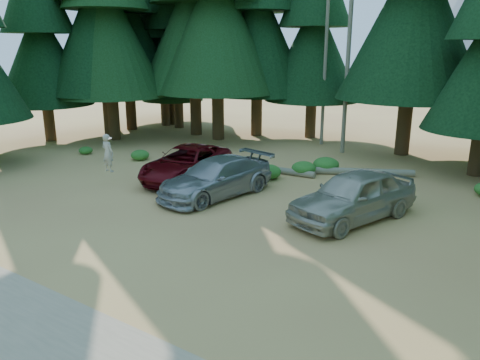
# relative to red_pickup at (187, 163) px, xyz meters

# --- Properties ---
(ground) EXTENTS (160.00, 160.00, 0.00)m
(ground) POSITION_rel_red_pickup_xyz_m (3.09, -5.14, -0.76)
(ground) COLOR tan
(ground) RESTS_ON ground
(forest_belt_north) EXTENTS (36.00, 7.00, 22.00)m
(forest_belt_north) POSITION_rel_red_pickup_xyz_m (3.09, 9.86, -0.76)
(forest_belt_north) COLOR black
(forest_belt_north) RESTS_ON ground
(forest_belt_west) EXTENTS (6.00, 22.00, 22.00)m
(forest_belt_west) POSITION_rel_red_pickup_xyz_m (-12.41, -1.14, -0.76)
(forest_belt_west) COLOR black
(forest_belt_west) RESTS_ON ground
(snag_front) EXTENTS (0.24, 0.24, 12.00)m
(snag_front) POSITION_rel_red_pickup_xyz_m (3.89, 9.36, 5.24)
(snag_front) COLOR slate
(snag_front) RESTS_ON ground
(snag_back) EXTENTS (0.20, 0.20, 10.00)m
(snag_back) POSITION_rel_red_pickup_xyz_m (1.89, 10.86, 4.24)
(snag_back) COLOR slate
(snag_back) RESTS_ON ground
(red_pickup) EXTENTS (3.54, 5.88, 1.53)m
(red_pickup) POSITION_rel_red_pickup_xyz_m (0.00, 0.00, 0.00)
(red_pickup) COLOR #5C070E
(red_pickup) RESTS_ON ground
(silver_minivan_center) EXTENTS (3.11, 5.64, 1.55)m
(silver_minivan_center) POSITION_rel_red_pickup_xyz_m (2.62, -1.26, 0.01)
(silver_minivan_center) COLOR #A2A5AA
(silver_minivan_center) RESTS_ON ground
(silver_minivan_right) EXTENTS (3.71, 5.60, 1.77)m
(silver_minivan_right) POSITION_rel_red_pickup_xyz_m (8.32, -0.76, 0.12)
(silver_minivan_right) COLOR #B4B1A0
(silver_minivan_right) RESTS_ON ground
(frisbee_player) EXTENTS (0.64, 0.44, 1.72)m
(frisbee_player) POSITION_rel_red_pickup_xyz_m (-2.55, -2.40, 0.62)
(frisbee_player) COLOR beige
(frisbee_player) RESTS_ON ground
(log_left) EXTENTS (3.26, 2.23, 0.26)m
(log_left) POSITION_rel_red_pickup_xyz_m (-0.97, 3.57, -0.63)
(log_left) COLOR slate
(log_left) RESTS_ON ground
(log_mid) EXTENTS (3.84, 0.58, 0.32)m
(log_mid) POSITION_rel_red_pickup_xyz_m (3.02, 3.23, -0.61)
(log_mid) COLOR slate
(log_mid) RESTS_ON ground
(log_right) EXTENTS (4.84, 2.66, 0.34)m
(log_right) POSITION_rel_red_pickup_xyz_m (6.40, 5.07, -0.60)
(log_right) COLOR slate
(log_right) RESTS_ON ground
(shrub_far_left) EXTENTS (0.99, 0.99, 0.54)m
(shrub_far_left) POSITION_rel_red_pickup_xyz_m (-4.56, 1.48, -0.49)
(shrub_far_left) COLOR #217025
(shrub_far_left) RESTS_ON ground
(shrub_left) EXTENTS (0.90, 0.90, 0.50)m
(shrub_left) POSITION_rel_red_pickup_xyz_m (1.66, 2.67, -0.52)
(shrub_left) COLOR #217025
(shrub_left) RESTS_ON ground
(shrub_center_left) EXTENTS (1.20, 1.20, 0.66)m
(shrub_center_left) POSITION_rel_red_pickup_xyz_m (3.12, 2.16, -0.43)
(shrub_center_left) COLOR #217025
(shrub_center_left) RESTS_ON ground
(shrub_center_right) EXTENTS (1.17, 1.17, 0.64)m
(shrub_center_right) POSITION_rel_red_pickup_xyz_m (4.19, 3.70, -0.44)
(shrub_center_right) COLOR #217025
(shrub_center_right) RESTS_ON ground
(shrub_right) EXTENTS (1.28, 1.28, 0.70)m
(shrub_right) POSITION_rel_red_pickup_xyz_m (4.83, 4.86, -0.41)
(shrub_right) COLOR #217025
(shrub_right) RESTS_ON ground
(shrub_edge_west) EXTENTS (0.77, 0.77, 0.43)m
(shrub_edge_west) POSITION_rel_red_pickup_xyz_m (-8.20, 0.77, -0.55)
(shrub_edge_west) COLOR #217025
(shrub_edge_west) RESTS_ON ground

